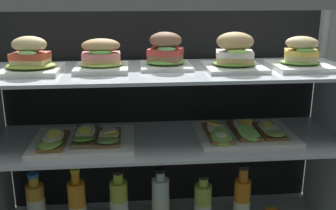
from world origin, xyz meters
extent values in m
cylinder|color=gray|center=(0.63, 0.20, 0.44)|extent=(0.04, 0.04, 0.87)
cube|color=gray|center=(0.00, -0.20, 0.85)|extent=(1.25, 0.03, 0.03)
cube|color=black|center=(0.00, 0.21, 0.45)|extent=(1.22, 0.01, 0.84)
cube|color=silver|center=(0.60, 0.00, 0.21)|extent=(0.01, 0.36, 0.35)
cube|color=silver|center=(0.00, 0.00, 0.39)|extent=(1.24, 0.38, 0.01)
cube|color=silver|center=(0.00, 0.00, 0.63)|extent=(1.24, 0.38, 0.01)
cube|color=white|center=(-0.44, -0.01, 0.65)|extent=(0.18, 0.18, 0.02)
ellipsoid|color=olive|center=(-0.44, -0.01, 0.66)|extent=(0.15, 0.13, 0.02)
cube|color=#E0C885|center=(-0.44, -0.01, 0.68)|extent=(0.12, 0.09, 0.02)
cube|color=#C0442B|center=(-0.44, -0.01, 0.69)|extent=(0.12, 0.10, 0.02)
ellipsoid|color=#90C467|center=(-0.44, -0.05, 0.71)|extent=(0.07, 0.04, 0.02)
ellipsoid|color=tan|center=(-0.44, -0.01, 0.73)|extent=(0.12, 0.10, 0.05)
cube|color=white|center=(-0.22, 0.00, 0.65)|extent=(0.17, 0.17, 0.02)
ellipsoid|color=#8DC14C|center=(-0.22, 0.00, 0.66)|extent=(0.14, 0.11, 0.01)
cube|color=tan|center=(-0.22, 0.00, 0.67)|extent=(0.12, 0.08, 0.02)
cube|color=#D57370|center=(-0.22, 0.00, 0.69)|extent=(0.12, 0.09, 0.02)
ellipsoid|color=#64B542|center=(-0.22, -0.03, 0.70)|extent=(0.07, 0.03, 0.02)
ellipsoid|color=tan|center=(-0.22, 0.00, 0.72)|extent=(0.13, 0.09, 0.04)
cube|color=white|center=(-0.01, 0.03, 0.65)|extent=(0.17, 0.17, 0.01)
ellipsoid|color=#67B043|center=(-0.01, 0.03, 0.66)|extent=(0.13, 0.11, 0.02)
cube|color=#8A6144|center=(-0.01, 0.03, 0.67)|extent=(0.13, 0.11, 0.02)
cube|color=#BC3832|center=(-0.01, 0.03, 0.69)|extent=(0.13, 0.12, 0.02)
ellipsoid|color=#61A655|center=(-0.01, -0.01, 0.71)|extent=(0.07, 0.05, 0.01)
ellipsoid|color=brown|center=(-0.01, 0.03, 0.73)|extent=(0.13, 0.12, 0.05)
cube|color=white|center=(0.22, -0.02, 0.65)|extent=(0.19, 0.19, 0.01)
ellipsoid|color=#5E8E35|center=(0.22, -0.02, 0.66)|extent=(0.14, 0.12, 0.02)
cube|color=tan|center=(0.22, -0.02, 0.67)|extent=(0.13, 0.11, 0.02)
cube|color=silver|center=(0.22, -0.02, 0.69)|extent=(0.13, 0.11, 0.02)
ellipsoid|color=#95CB57|center=(0.22, -0.06, 0.71)|extent=(0.07, 0.04, 0.01)
ellipsoid|color=tan|center=(0.22, -0.02, 0.73)|extent=(0.13, 0.11, 0.06)
cube|color=white|center=(0.44, -0.03, 0.65)|extent=(0.19, 0.19, 0.02)
ellipsoid|color=#5E9138|center=(0.44, -0.03, 0.66)|extent=(0.13, 0.11, 0.01)
cube|color=#D8BE86|center=(0.44, -0.03, 0.68)|extent=(0.12, 0.10, 0.02)
cube|color=#E6BA4B|center=(0.44, -0.03, 0.69)|extent=(0.12, 0.11, 0.02)
ellipsoid|color=#67A03F|center=(0.44, -0.06, 0.71)|extent=(0.07, 0.05, 0.02)
ellipsoid|color=tan|center=(0.44, -0.03, 0.73)|extent=(0.12, 0.11, 0.05)
cube|color=white|center=(-0.29, -0.01, 0.40)|extent=(0.34, 0.26, 0.01)
cube|color=brown|center=(-0.38, -0.04, 0.42)|extent=(0.08, 0.18, 0.01)
ellipsoid|color=#74A038|center=(-0.38, -0.09, 0.43)|extent=(0.09, 0.10, 0.02)
ellipsoid|color=beige|center=(-0.38, -0.04, 0.43)|extent=(0.07, 0.14, 0.02)
cylinder|color=#F4DC4C|center=(-0.38, -0.05, 0.44)|extent=(0.06, 0.06, 0.02)
cube|color=brown|center=(-0.28, 0.00, 0.42)|extent=(0.08, 0.20, 0.01)
ellipsoid|color=#4D8F2F|center=(-0.28, -0.06, 0.43)|extent=(0.08, 0.11, 0.04)
ellipsoid|color=silver|center=(-0.28, 0.00, 0.43)|extent=(0.07, 0.16, 0.02)
cylinder|color=yellow|center=(-0.28, -0.03, 0.44)|extent=(0.05, 0.05, 0.02)
cube|color=brown|center=(-0.20, -0.02, 0.41)|extent=(0.08, 0.17, 0.01)
ellipsoid|color=#608244|center=(-0.20, -0.07, 0.43)|extent=(0.07, 0.09, 0.02)
ellipsoid|color=beige|center=(-0.20, -0.02, 0.43)|extent=(0.07, 0.14, 0.01)
cylinder|color=yellow|center=(-0.19, -0.04, 0.44)|extent=(0.06, 0.06, 0.03)
cube|color=white|center=(0.27, 0.01, 0.40)|extent=(0.34, 0.26, 0.01)
cube|color=brown|center=(0.17, -0.01, 0.41)|extent=(0.08, 0.21, 0.01)
ellipsoid|color=#7CB24D|center=(0.17, -0.07, 0.42)|extent=(0.07, 0.11, 0.05)
ellipsoid|color=#F1EAC4|center=(0.17, -0.01, 0.43)|extent=(0.07, 0.16, 0.02)
cylinder|color=#FCDB47|center=(0.16, 0.02, 0.44)|extent=(0.06, 0.06, 0.01)
cube|color=brown|center=(0.27, 0.01, 0.41)|extent=(0.08, 0.20, 0.01)
ellipsoid|color=#8DD162|center=(0.27, -0.05, 0.43)|extent=(0.09, 0.12, 0.04)
ellipsoid|color=silver|center=(0.27, 0.01, 0.43)|extent=(0.07, 0.16, 0.01)
cylinder|color=yellow|center=(0.27, 0.01, 0.44)|extent=(0.06, 0.06, 0.02)
cube|color=brown|center=(0.36, 0.00, 0.41)|extent=(0.08, 0.18, 0.01)
ellipsoid|color=#91B656|center=(0.36, -0.05, 0.42)|extent=(0.08, 0.10, 0.03)
ellipsoid|color=#E6E8C2|center=(0.36, 0.00, 0.42)|extent=(0.07, 0.14, 0.01)
cylinder|color=#FAD649|center=(0.36, 0.01, 0.43)|extent=(0.06, 0.06, 0.02)
cylinder|color=gold|center=(-0.48, 0.04, 0.13)|extent=(0.06, 0.06, 0.18)
cylinder|color=white|center=(-0.48, 0.04, 0.13)|extent=(0.07, 0.07, 0.06)
cylinder|color=gold|center=(-0.48, 0.04, 0.23)|extent=(0.04, 0.04, 0.03)
cylinder|color=#2669B0|center=(-0.48, 0.04, 0.26)|extent=(0.04, 0.04, 0.01)
cylinder|color=orange|center=(-0.33, 0.01, 0.13)|extent=(0.06, 0.06, 0.20)
cylinder|color=orange|center=(-0.33, 0.01, 0.25)|extent=(0.03, 0.03, 0.04)
cylinder|color=gold|center=(-0.33, 0.01, 0.28)|extent=(0.03, 0.03, 0.01)
cylinder|color=#BFCC43|center=(-0.18, 0.04, 0.13)|extent=(0.07, 0.07, 0.18)
cylinder|color=white|center=(-0.18, 0.04, 0.11)|extent=(0.07, 0.07, 0.06)
cylinder|color=#BAD745|center=(-0.18, 0.04, 0.24)|extent=(0.04, 0.04, 0.04)
cylinder|color=black|center=(-0.18, 0.04, 0.26)|extent=(0.04, 0.04, 0.01)
cylinder|color=white|center=(-0.02, 0.03, 0.13)|extent=(0.06, 0.06, 0.19)
cylinder|color=silver|center=(-0.02, 0.03, 0.12)|extent=(0.07, 0.07, 0.07)
cylinder|color=white|center=(-0.02, 0.03, 0.24)|extent=(0.03, 0.03, 0.03)
cylinder|color=black|center=(-0.02, 0.03, 0.26)|extent=(0.04, 0.04, 0.01)
cylinder|color=#B8CC4B|center=(0.13, 0.02, 0.12)|extent=(0.06, 0.06, 0.16)
cylinder|color=white|center=(0.13, 0.02, 0.10)|extent=(0.07, 0.07, 0.04)
cylinder|color=#BDC94D|center=(0.13, 0.02, 0.21)|extent=(0.03, 0.03, 0.03)
cylinder|color=black|center=(0.13, 0.02, 0.23)|extent=(0.04, 0.04, 0.01)
cylinder|color=orange|center=(0.28, 0.01, 0.12)|extent=(0.06, 0.06, 0.18)
cylinder|color=#E2EFCE|center=(0.28, 0.01, 0.10)|extent=(0.06, 0.06, 0.05)
cylinder|color=orange|center=(0.28, 0.01, 0.24)|extent=(0.03, 0.03, 0.05)
cylinder|color=black|center=(0.28, 0.01, 0.27)|extent=(0.04, 0.04, 0.02)
camera|label=1|loc=(-0.12, -1.27, 0.90)|focal=41.97mm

